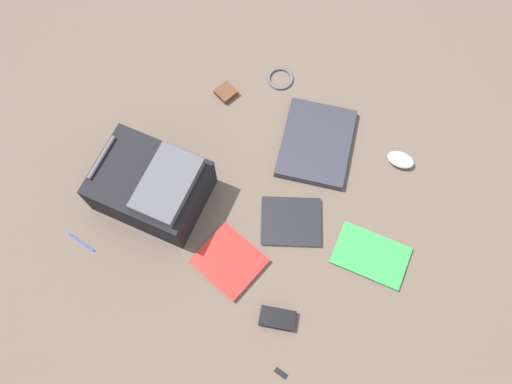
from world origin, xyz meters
name	(u,v)px	position (x,y,z in m)	size (l,w,h in m)	color
ground_plane	(256,187)	(0.00, 0.00, 0.00)	(3.80, 3.80, 0.00)	brown
backpack	(152,186)	(-0.22, 0.31, 0.10)	(0.34, 0.42, 0.22)	black
laptop	(316,143)	(0.28, -0.12, 0.02)	(0.41, 0.36, 0.03)	#24242C
book_blue	(371,255)	(-0.02, -0.50, 0.01)	(0.20, 0.28, 0.01)	silver
book_manual	(229,261)	(-0.30, -0.06, 0.01)	(0.24, 0.26, 0.02)	silver
book_red	(291,221)	(-0.06, -0.18, 0.01)	(0.27, 0.29, 0.02)	silver
computer_mouse	(401,160)	(0.37, -0.43, 0.02)	(0.07, 0.11, 0.04)	silver
cable_coil	(281,79)	(0.47, 0.16, 0.01)	(0.11, 0.11, 0.01)	#4C4C51
power_brick	(277,318)	(-0.39, -0.31, 0.01)	(0.07, 0.12, 0.03)	black
pen_black	(81,242)	(-0.52, 0.45, 0.00)	(0.01, 0.01, 0.13)	#1933B2
earbud_pouch	(226,92)	(0.29, 0.32, 0.01)	(0.07, 0.07, 0.03)	#59331E
usb_stick	(281,373)	(-0.55, -0.41, 0.00)	(0.02, 0.05, 0.01)	black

